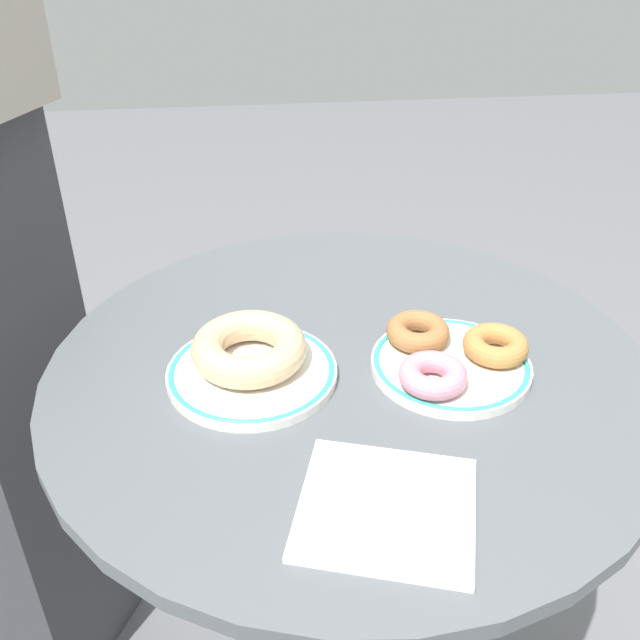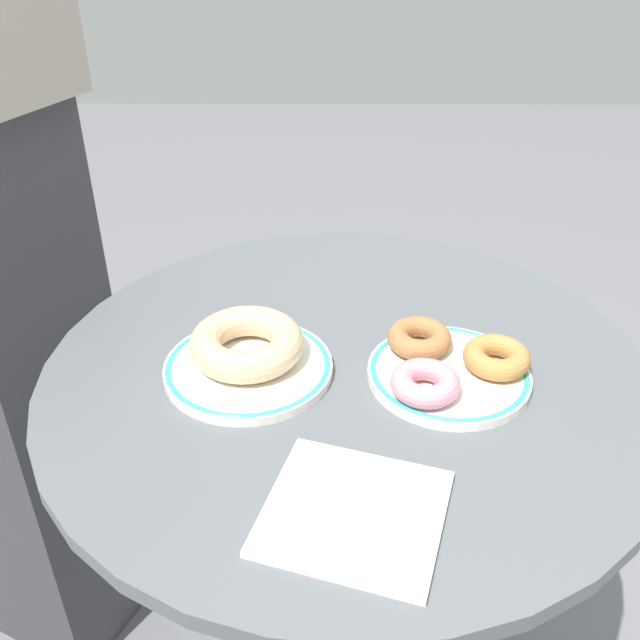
% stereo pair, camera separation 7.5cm
% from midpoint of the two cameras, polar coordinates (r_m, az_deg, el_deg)
% --- Properties ---
extents(cafe_table, '(0.64, 0.64, 0.71)m').
position_cam_midpoint_polar(cafe_table, '(0.92, -0.39, -15.68)').
color(cafe_table, '#565B60').
rests_on(cafe_table, ground).
extents(plate_left, '(0.18, 0.18, 0.01)m').
position_cam_midpoint_polar(plate_left, '(0.74, -8.32, -4.22)').
color(plate_left, white).
rests_on(plate_left, cafe_table).
extents(plate_right, '(0.17, 0.17, 0.01)m').
position_cam_midpoint_polar(plate_right, '(0.75, 7.57, -3.62)').
color(plate_right, white).
rests_on(plate_right, cafe_table).
extents(donut_glazed, '(0.17, 0.17, 0.03)m').
position_cam_midpoint_polar(donut_glazed, '(0.74, -8.58, -2.48)').
color(donut_glazed, '#E0B789').
rests_on(donut_glazed, plate_left).
extents(donut_old_fashioned, '(0.08, 0.08, 0.02)m').
position_cam_midpoint_polar(donut_old_fashioned, '(0.76, 11.09, -2.08)').
color(donut_old_fashioned, '#BC7F42').
rests_on(donut_old_fashioned, plate_right).
extents(donut_cinnamon, '(0.10, 0.10, 0.02)m').
position_cam_midpoint_polar(donut_cinnamon, '(0.77, 5.05, -1.01)').
color(donut_cinnamon, '#A36B3D').
rests_on(donut_cinnamon, plate_right).
extents(donut_pink_frosted, '(0.07, 0.07, 0.02)m').
position_cam_midpoint_polar(donut_pink_frosted, '(0.71, 5.98, -4.49)').
color(donut_pink_frosted, pink).
rests_on(donut_pink_frosted, plate_right).
extents(paper_napkin, '(0.18, 0.17, 0.01)m').
position_cam_midpoint_polar(paper_napkin, '(0.60, 2.07, -14.86)').
color(paper_napkin, white).
rests_on(paper_napkin, cafe_table).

